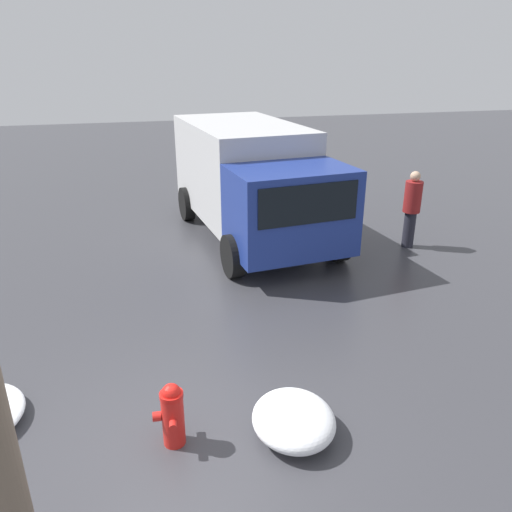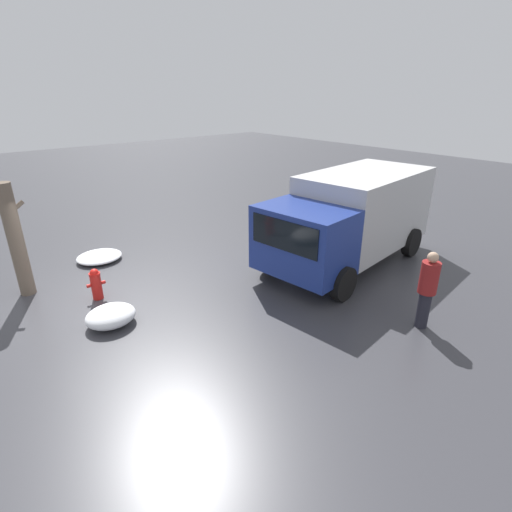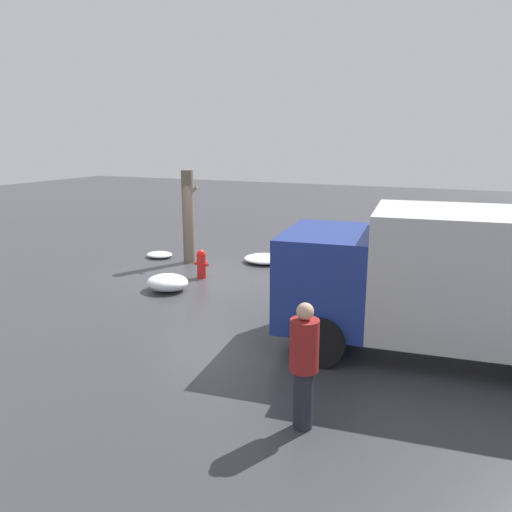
# 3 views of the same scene
# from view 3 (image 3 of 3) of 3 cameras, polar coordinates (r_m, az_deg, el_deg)

# --- Properties ---
(ground_plane) EXTENTS (60.00, 60.00, 0.00)m
(ground_plane) POSITION_cam_3_polar(r_m,az_deg,el_deg) (14.44, -6.22, -2.49)
(ground_plane) COLOR #38383D
(fire_hydrant) EXTENTS (0.47, 0.37, 0.83)m
(fire_hydrant) POSITION_cam_3_polar(r_m,az_deg,el_deg) (14.33, -6.25, -0.85)
(fire_hydrant) COLOR red
(fire_hydrant) RESTS_ON ground_plane
(tree_trunk) EXTENTS (0.57, 0.38, 2.95)m
(tree_trunk) POSITION_cam_3_polar(r_m,az_deg,el_deg) (16.02, -7.74, 4.48)
(tree_trunk) COLOR #6B5B4C
(tree_trunk) RESTS_ON ground_plane
(delivery_truck) EXTENTS (6.29, 3.24, 2.69)m
(delivery_truck) POSITION_cam_3_polar(r_m,az_deg,el_deg) (9.65, 22.04, -2.27)
(delivery_truck) COLOR navy
(delivery_truck) RESTS_ON ground_plane
(pedestrian) EXTENTS (0.40, 0.40, 1.82)m
(pedestrian) POSITION_cam_3_polar(r_m,az_deg,el_deg) (6.89, 5.50, -11.88)
(pedestrian) COLOR #23232D
(pedestrian) RESTS_ON ground_plane
(snow_pile_by_hydrant) EXTENTS (1.36, 1.28, 0.24)m
(snow_pile_by_hydrant) POSITION_cam_3_polar(r_m,az_deg,el_deg) (16.10, 1.02, -0.30)
(snow_pile_by_hydrant) COLOR white
(snow_pile_by_hydrant) RESTS_ON ground_plane
(snow_pile_curbside) EXTENTS (0.90, 0.77, 0.18)m
(snow_pile_curbside) POSITION_cam_3_polar(r_m,az_deg,el_deg) (17.09, -10.98, 0.15)
(snow_pile_curbside) COLOR white
(snow_pile_curbside) RESTS_ON ground_plane
(snow_pile_by_tree) EXTENTS (1.12, 1.00, 0.43)m
(snow_pile_by_tree) POSITION_cam_3_polar(r_m,az_deg,el_deg) (13.34, -10.09, -3.00)
(snow_pile_by_tree) COLOR white
(snow_pile_by_tree) RESTS_ON ground_plane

